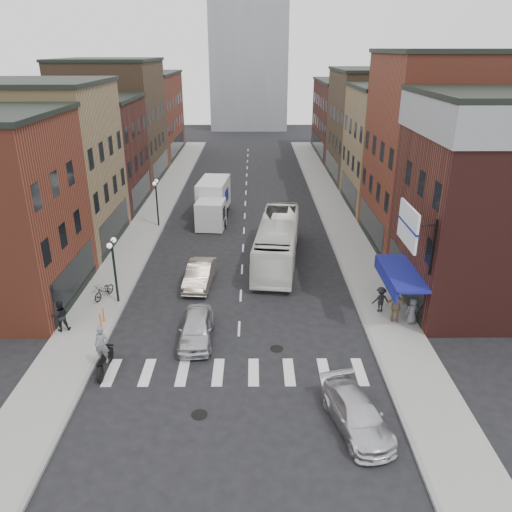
{
  "coord_description": "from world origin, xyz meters",
  "views": [
    {
      "loc": [
        0.81,
        -22.88,
        14.37
      ],
      "look_at": [
        0.96,
        4.57,
        2.87
      ],
      "focal_mm": 35.0,
      "sensor_mm": 36.0,
      "label": 1
    }
  ],
  "objects_px": {
    "curb_car": "(357,414)",
    "box_truck": "(213,202)",
    "ped_right_a": "(381,299)",
    "ped_right_b": "(396,306)",
    "ped_right_c": "(412,311)",
    "bike_rack": "(102,318)",
    "billboard_sign": "(410,227)",
    "parked_bicycle": "(104,291)",
    "streetlamp_near": "(113,259)",
    "streetlamp_far": "(156,194)",
    "motorcycle_rider": "(103,351)",
    "sedan_left_near": "(196,328)",
    "sedan_left_far": "(200,275)",
    "transit_bus": "(277,241)",
    "ped_left_solo": "(60,316)"
  },
  "relations": [
    {
      "from": "motorcycle_rider",
      "to": "parked_bicycle",
      "type": "bearing_deg",
      "value": 108.52
    },
    {
      "from": "sedan_left_near",
      "to": "sedan_left_far",
      "type": "xyz_separation_m",
      "value": [
        -0.49,
        6.69,
        0.0
      ]
    },
    {
      "from": "sedan_left_far",
      "to": "streetlamp_near",
      "type": "bearing_deg",
      "value": -147.15
    },
    {
      "from": "ped_right_a",
      "to": "ped_right_c",
      "type": "distance_m",
      "value": 1.97
    },
    {
      "from": "box_truck",
      "to": "ped_right_b",
      "type": "distance_m",
      "value": 21.79
    },
    {
      "from": "streetlamp_near",
      "to": "ped_right_a",
      "type": "xyz_separation_m",
      "value": [
        15.56,
        -1.33,
        -1.99
      ]
    },
    {
      "from": "streetlamp_near",
      "to": "streetlamp_far",
      "type": "bearing_deg",
      "value": 90.0
    },
    {
      "from": "ped_right_b",
      "to": "curb_car",
      "type": "bearing_deg",
      "value": 79.94
    },
    {
      "from": "bike_rack",
      "to": "sedan_left_far",
      "type": "xyz_separation_m",
      "value": [
        4.9,
        5.25,
        0.19
      ]
    },
    {
      "from": "streetlamp_far",
      "to": "sedan_left_far",
      "type": "distance_m",
      "value": 12.56
    },
    {
      "from": "parked_bicycle",
      "to": "transit_bus",
      "type": "bearing_deg",
      "value": 49.77
    },
    {
      "from": "parked_bicycle",
      "to": "ped_right_b",
      "type": "height_order",
      "value": "ped_right_b"
    },
    {
      "from": "curb_car",
      "to": "sedan_left_far",
      "type": "bearing_deg",
      "value": 106.38
    },
    {
      "from": "streetlamp_far",
      "to": "motorcycle_rider",
      "type": "distance_m",
      "value": 21.01
    },
    {
      "from": "streetlamp_near",
      "to": "curb_car",
      "type": "distance_m",
      "value": 16.56
    },
    {
      "from": "parked_bicycle",
      "to": "ped_right_a",
      "type": "bearing_deg",
      "value": 14.72
    },
    {
      "from": "bike_rack",
      "to": "ped_right_a",
      "type": "distance_m",
      "value": 15.82
    },
    {
      "from": "sedan_left_near",
      "to": "curb_car",
      "type": "distance_m",
      "value": 9.78
    },
    {
      "from": "box_truck",
      "to": "ped_right_a",
      "type": "bearing_deg",
      "value": -52.03
    },
    {
      "from": "ped_right_a",
      "to": "ped_left_solo",
      "type": "bearing_deg",
      "value": -4.73
    },
    {
      "from": "sedan_left_near",
      "to": "ped_left_solo",
      "type": "bearing_deg",
      "value": 172.68
    },
    {
      "from": "billboard_sign",
      "to": "parked_bicycle",
      "type": "relative_size",
      "value": 2.05
    },
    {
      "from": "curb_car",
      "to": "box_truck",
      "type": "bearing_deg",
      "value": 92.63
    },
    {
      "from": "box_truck",
      "to": "motorcycle_rider",
      "type": "bearing_deg",
      "value": -93.08
    },
    {
      "from": "streetlamp_far",
      "to": "curb_car",
      "type": "height_order",
      "value": "streetlamp_far"
    },
    {
      "from": "motorcycle_rider",
      "to": "ped_right_b",
      "type": "relative_size",
      "value": 1.26
    },
    {
      "from": "sedan_left_near",
      "to": "sedan_left_far",
      "type": "height_order",
      "value": "sedan_left_far"
    },
    {
      "from": "box_truck",
      "to": "ped_right_c",
      "type": "height_order",
      "value": "box_truck"
    },
    {
      "from": "curb_car",
      "to": "parked_bicycle",
      "type": "distance_m",
      "value": 17.45
    },
    {
      "from": "bike_rack",
      "to": "ped_right_c",
      "type": "relative_size",
      "value": 0.52
    },
    {
      "from": "box_truck",
      "to": "sedan_left_far",
      "type": "height_order",
      "value": "box_truck"
    },
    {
      "from": "streetlamp_far",
      "to": "bike_rack",
      "type": "xyz_separation_m",
      "value": [
        -0.2,
        -16.7,
        -2.36
      ]
    },
    {
      "from": "ped_right_c",
      "to": "streetlamp_near",
      "type": "bearing_deg",
      "value": -21.4
    },
    {
      "from": "box_truck",
      "to": "parked_bicycle",
      "type": "height_order",
      "value": "box_truck"
    },
    {
      "from": "bike_rack",
      "to": "ped_right_a",
      "type": "xyz_separation_m",
      "value": [
        15.76,
        1.37,
        0.38
      ]
    },
    {
      "from": "streetlamp_far",
      "to": "motorcycle_rider",
      "type": "height_order",
      "value": "streetlamp_far"
    },
    {
      "from": "curb_car",
      "to": "transit_bus",
      "type": "bearing_deg",
      "value": 84.53
    },
    {
      "from": "bike_rack",
      "to": "parked_bicycle",
      "type": "xyz_separation_m",
      "value": [
        -0.75,
        3.19,
        0.07
      ]
    },
    {
      "from": "motorcycle_rider",
      "to": "sedan_left_far",
      "type": "relative_size",
      "value": 0.54
    },
    {
      "from": "box_truck",
      "to": "ped_right_a",
      "type": "height_order",
      "value": "box_truck"
    },
    {
      "from": "streetlamp_near",
      "to": "bike_rack",
      "type": "relative_size",
      "value": 5.14
    },
    {
      "from": "billboard_sign",
      "to": "ped_right_a",
      "type": "distance_m",
      "value": 5.66
    },
    {
      "from": "curb_car",
      "to": "ped_right_c",
      "type": "height_order",
      "value": "ped_right_c"
    },
    {
      "from": "bike_rack",
      "to": "ped_left_solo",
      "type": "bearing_deg",
      "value": -162.6
    },
    {
      "from": "curb_car",
      "to": "ped_right_b",
      "type": "height_order",
      "value": "ped_right_b"
    },
    {
      "from": "ped_right_a",
      "to": "ped_right_b",
      "type": "height_order",
      "value": "ped_right_b"
    },
    {
      "from": "sedan_left_near",
      "to": "transit_bus",
      "type": "bearing_deg",
      "value": 64.89
    },
    {
      "from": "billboard_sign",
      "to": "curb_car",
      "type": "height_order",
      "value": "billboard_sign"
    },
    {
      "from": "curb_car",
      "to": "parked_bicycle",
      "type": "relative_size",
      "value": 2.48
    },
    {
      "from": "billboard_sign",
      "to": "transit_bus",
      "type": "xyz_separation_m",
      "value": [
        -6.07,
        9.95,
        -4.58
      ]
    }
  ]
}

